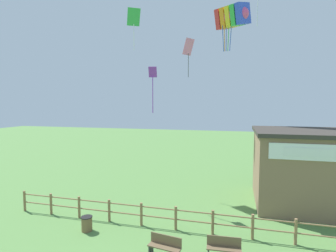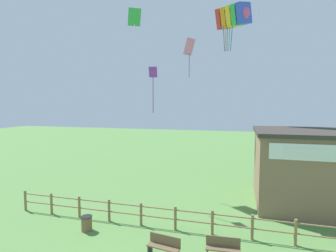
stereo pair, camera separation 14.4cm
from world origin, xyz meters
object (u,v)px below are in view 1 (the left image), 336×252
(seaside_building, at_px, (306,168))
(park_bench_by_building, at_px, (224,247))
(park_bench_near_fence, at_px, (165,246))
(trash_bin, at_px, (87,224))
(kite_green_diamond, at_px, (134,20))
(kite_pink_diamond, at_px, (188,50))
(kite_rainbow_parafoil, at_px, (232,17))
(kite_purple_streamer, at_px, (153,82))

(seaside_building, bearing_deg, park_bench_by_building, -122.66)
(park_bench_near_fence, relative_size, park_bench_by_building, 1.02)
(park_bench_near_fence, xyz_separation_m, trash_bin, (-4.48, 1.16, -0.09))
(park_bench_near_fence, bearing_deg, kite_green_diamond, 118.52)
(park_bench_by_building, height_order, kite_green_diamond, kite_green_diamond)
(park_bench_near_fence, xyz_separation_m, park_bench_by_building, (2.44, 0.53, 0.00))
(park_bench_by_building, distance_m, trash_bin, 6.95)
(trash_bin, distance_m, kite_pink_diamond, 15.71)
(kite_rainbow_parafoil, bearing_deg, kite_purple_streamer, -128.05)
(kite_pink_diamond, bearing_deg, kite_rainbow_parafoil, 5.06)
(park_bench_by_building, bearing_deg, trash_bin, 174.78)
(kite_purple_streamer, bearing_deg, kite_green_diamond, 127.91)
(kite_purple_streamer, bearing_deg, park_bench_near_fence, -67.63)
(seaside_building, xyz_separation_m, park_bench_near_fence, (-7.20, -7.96, -1.97))
(seaside_building, bearing_deg, kite_green_diamond, 171.92)
(kite_purple_streamer, xyz_separation_m, kite_green_diamond, (-2.72, 3.49, 5.23))
(kite_rainbow_parafoil, bearing_deg, kite_pink_diamond, -174.94)
(kite_pink_diamond, height_order, kite_green_diamond, kite_green_diamond)
(kite_green_diamond, bearing_deg, seaside_building, -8.08)
(kite_pink_diamond, bearing_deg, seaside_building, -26.22)
(seaside_building, xyz_separation_m, park_bench_by_building, (-4.76, -7.43, -1.97))
(seaside_building, distance_m, park_bench_by_building, 9.04)
(kite_pink_diamond, relative_size, kite_green_diamond, 1.02)
(trash_bin, bearing_deg, kite_green_diamond, 95.36)
(park_bench_near_fence, height_order, kite_rainbow_parafoil, kite_rainbow_parafoil)
(trash_bin, xyz_separation_m, kite_green_diamond, (-0.80, 8.57, 12.82))
(kite_rainbow_parafoil, height_order, kite_pink_diamond, kite_rainbow_parafoil)
(trash_bin, distance_m, kite_purple_streamer, 9.33)
(kite_purple_streamer, relative_size, kite_green_diamond, 0.95)
(park_bench_by_building, height_order, kite_purple_streamer, kite_purple_streamer)
(park_bench_near_fence, bearing_deg, trash_bin, 165.52)
(seaside_building, distance_m, kite_pink_diamond, 12.87)
(park_bench_by_building, distance_m, kite_pink_diamond, 16.22)
(seaside_building, relative_size, kite_pink_diamond, 1.99)
(kite_green_diamond, bearing_deg, kite_rainbow_parafoil, 19.75)
(trash_bin, bearing_deg, kite_purple_streamer, 69.32)
(kite_pink_diamond, height_order, kite_purple_streamer, kite_pink_diamond)
(seaside_building, distance_m, trash_bin, 13.67)
(park_bench_near_fence, bearing_deg, park_bench_by_building, 12.19)
(kite_purple_streamer, bearing_deg, trash_bin, -110.68)
(seaside_building, relative_size, kite_green_diamond, 2.04)
(park_bench_by_building, distance_m, kite_purple_streamer, 10.67)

